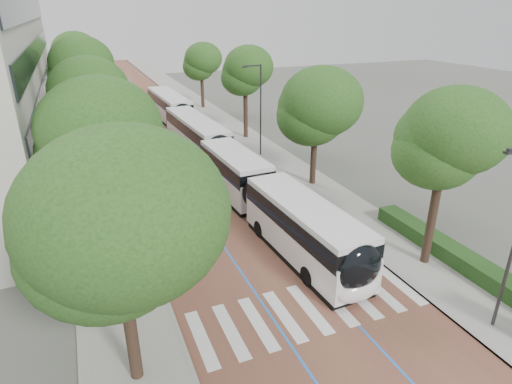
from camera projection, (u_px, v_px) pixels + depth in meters
ground at (316, 324)px, 18.28m from camera, size 160.00×160.00×0.00m
road at (152, 119)px, 52.22m from camera, size 11.00×140.00×0.02m
sidewalk_left at (86, 125)px, 49.55m from camera, size 4.00×140.00×0.12m
sidewalk_right at (210, 114)px, 54.85m from camera, size 4.00×140.00×0.12m
kerb_left at (103, 123)px, 50.22m from camera, size 0.20×140.00×0.14m
kerb_right at (196, 115)px, 54.18m from camera, size 0.20×140.00×0.14m
zebra_crossing at (309, 308)px, 19.19m from camera, size 10.55×3.60×0.01m
lane_line_left at (138, 120)px, 51.65m from camera, size 0.12×126.00×0.01m
lane_line_right at (165, 118)px, 52.78m from camera, size 0.12×126.00×0.01m
hedge at (476, 268)px, 21.29m from camera, size 1.20×14.00×0.80m
streetlight_far at (259, 103)px, 37.39m from camera, size 1.82×0.20×8.00m
lamp_post_left at (133, 190)px, 21.29m from camera, size 0.14×0.14×8.00m
trees_left at (83, 89)px, 33.92m from camera, size 6.48×61.47×9.87m
trees_right at (276, 90)px, 36.16m from camera, size 5.90×46.89×8.70m
lead_bus at (271, 203)px, 25.77m from camera, size 3.41×18.50×3.20m
bus_queued_0 at (198, 137)px, 39.27m from camera, size 3.18×12.51×3.20m
bus_queued_1 at (170, 108)px, 50.69m from camera, size 3.02×12.49×3.20m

